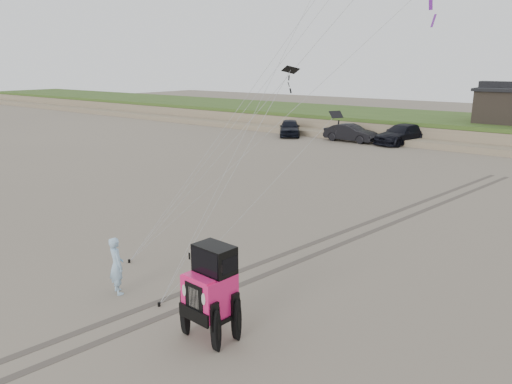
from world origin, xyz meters
TOP-DOWN VIEW (x-y plane):
  - ground at (0.00, 0.00)m, footprint 160.00×160.00m
  - dune_ridge at (0.00, 37.50)m, footprint 160.00×14.25m
  - truck_a at (-15.40, 29.06)m, footprint 4.02×4.71m
  - truck_b at (-9.36, 29.46)m, footprint 4.57×1.66m
  - truck_c at (-5.41, 30.97)m, footprint 3.55×5.94m
  - jeep at (2.85, -1.08)m, footprint 2.57×5.24m
  - man at (-1.00, -0.96)m, footprint 0.73×0.60m
  - stake_main at (-2.60, 0.68)m, footprint 0.08×0.08m
  - stake_aux at (0.60, -0.79)m, footprint 0.08×0.08m
  - tire_tracks at (2.00, 8.00)m, footprint 5.22×29.74m

SIDE VIEW (x-z plane):
  - ground at x=0.00m, z-range 0.00..0.00m
  - tire_tracks at x=2.00m, z-range 0.00..0.01m
  - stake_main at x=-2.60m, z-range 0.00..0.12m
  - stake_aux at x=0.60m, z-range 0.00..0.12m
  - truck_b at x=-9.36m, z-range 0.00..1.50m
  - truck_a at x=-15.40m, z-range 0.00..1.53m
  - truck_c at x=-5.41m, z-range 0.00..1.61m
  - dune_ridge at x=0.00m, z-range -0.04..1.68m
  - man at x=-1.00m, z-range 0.00..1.73m
  - jeep at x=2.85m, z-range 0.00..1.89m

